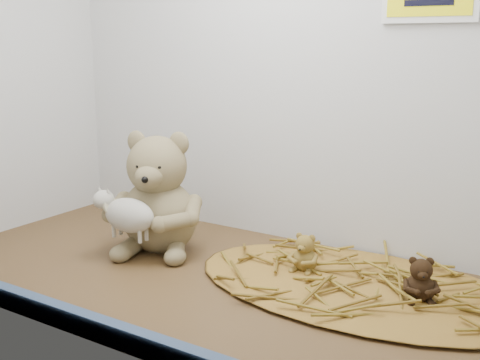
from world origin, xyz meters
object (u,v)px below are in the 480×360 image
Objects in this scene: main_teddy at (159,191)px; mini_teddy_brown at (421,277)px; mini_teddy_tan at (305,251)px; toy_lamb at (129,215)px.

main_teddy is 57.54cm from mini_teddy_brown.
mini_teddy_brown is (23.07, -1.76, 0.17)cm from mini_teddy_tan.
toy_lamb reaches higher than mini_teddy_brown.
mini_teddy_tan is 0.96× the size of mini_teddy_brown.
mini_teddy_tan is 23.14cm from mini_teddy_brown.
mini_teddy_brown reaches higher than mini_teddy_tan.
mini_teddy_brown is (56.96, 1.68, -7.94)cm from main_teddy.
main_teddy is at bearing 90.00° from toy_lamb.
main_teddy is at bearing 156.50° from mini_teddy_brown.
main_teddy is at bearing -177.66° from mini_teddy_tan.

